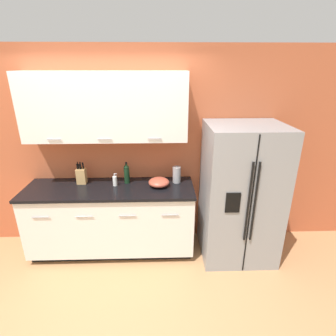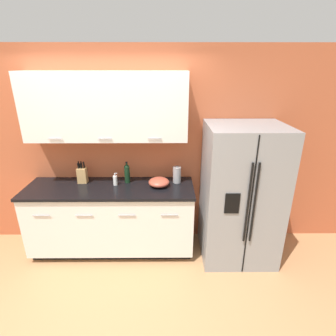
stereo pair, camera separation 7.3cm
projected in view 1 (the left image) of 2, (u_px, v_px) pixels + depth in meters
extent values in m
plane|color=#B27F51|center=(100.00, 314.00, 2.64)|extent=(14.00, 14.00, 0.00)
cube|color=#BC5B38|center=(113.00, 151.00, 3.45)|extent=(10.00, 0.05, 2.60)
cube|color=white|center=(105.00, 107.00, 3.06)|extent=(1.93, 0.32, 0.80)
cylinder|color=#99999E|center=(54.00, 139.00, 3.01)|extent=(0.16, 0.01, 0.01)
cylinder|color=#99999E|center=(105.00, 139.00, 3.03)|extent=(0.16, 0.01, 0.01)
cylinder|color=#99999E|center=(155.00, 138.00, 3.04)|extent=(0.16, 0.01, 0.01)
cube|color=black|center=(115.00, 244.00, 3.62)|extent=(2.04, 0.54, 0.09)
cube|color=white|center=(112.00, 218.00, 3.42)|extent=(2.08, 0.62, 0.81)
cube|color=black|center=(109.00, 189.00, 3.26)|extent=(2.11, 0.64, 0.03)
cylinder|color=#99999E|center=(40.00, 217.00, 3.02)|extent=(0.20, 0.01, 0.01)
cylinder|color=#99999E|center=(84.00, 216.00, 3.03)|extent=(0.20, 0.01, 0.01)
cylinder|color=#99999E|center=(127.00, 216.00, 3.05)|extent=(0.20, 0.01, 0.01)
cylinder|color=#99999E|center=(170.00, 215.00, 3.06)|extent=(0.20, 0.01, 0.01)
cube|color=gray|center=(240.00, 193.00, 3.26)|extent=(0.91, 0.78, 1.73)
cube|color=black|center=(250.00, 209.00, 2.89)|extent=(0.01, 0.01, 1.69)
cylinder|color=black|center=(248.00, 203.00, 2.85)|extent=(0.02, 0.02, 0.95)
cylinder|color=black|center=(255.00, 203.00, 2.85)|extent=(0.02, 0.02, 0.95)
cube|color=black|center=(233.00, 203.00, 2.86)|extent=(0.16, 0.01, 0.24)
cube|color=tan|center=(82.00, 176.00, 3.34)|extent=(0.11, 0.10, 0.20)
cylinder|color=black|center=(78.00, 165.00, 3.30)|extent=(0.01, 0.03, 0.09)
cylinder|color=black|center=(77.00, 167.00, 3.28)|extent=(0.02, 0.04, 0.08)
cylinder|color=black|center=(80.00, 165.00, 3.30)|extent=(0.02, 0.04, 0.09)
cylinder|color=black|center=(80.00, 167.00, 3.28)|extent=(0.02, 0.04, 0.08)
cylinder|color=black|center=(83.00, 166.00, 3.31)|extent=(0.02, 0.04, 0.08)
cylinder|color=black|center=(127.00, 176.00, 3.36)|extent=(0.07, 0.07, 0.20)
sphere|color=black|center=(126.00, 168.00, 3.32)|extent=(0.07, 0.07, 0.07)
cylinder|color=black|center=(126.00, 166.00, 3.31)|extent=(0.02, 0.02, 0.07)
cylinder|color=black|center=(126.00, 163.00, 3.30)|extent=(0.03, 0.03, 0.02)
cylinder|color=white|center=(115.00, 181.00, 3.29)|extent=(0.05, 0.05, 0.12)
cylinder|color=#B2B2B5|center=(114.00, 175.00, 3.26)|extent=(0.02, 0.02, 0.04)
cylinder|color=#B2B2B5|center=(116.00, 174.00, 3.26)|extent=(0.03, 0.01, 0.01)
cylinder|color=#A3A3A5|center=(177.00, 175.00, 3.37)|extent=(0.10, 0.10, 0.20)
cylinder|color=#A3A3A5|center=(177.00, 167.00, 3.34)|extent=(0.11, 0.11, 0.01)
sphere|color=#A3A3A5|center=(177.00, 167.00, 3.33)|extent=(0.02, 0.02, 0.02)
ellipsoid|color=#B24C38|center=(159.00, 182.00, 3.28)|extent=(0.26, 0.26, 0.11)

